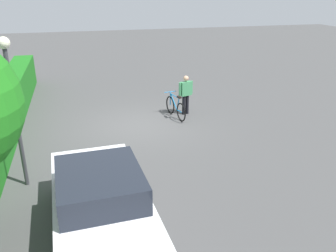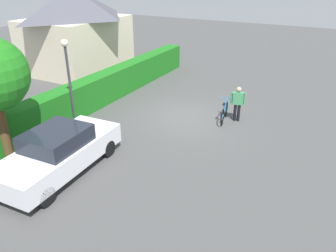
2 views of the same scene
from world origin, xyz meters
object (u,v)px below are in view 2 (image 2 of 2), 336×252
at_px(parked_car_near, 59,152).
at_px(bicycle, 224,112).
at_px(person_rider, 238,101).
at_px(street_lamp, 69,73).

relative_size(parked_car_near, bicycle, 2.75).
distance_m(bicycle, person_rider, 0.75).
bearing_deg(street_lamp, bicycle, -52.91).
height_order(parked_car_near, person_rider, person_rider).
distance_m(parked_car_near, street_lamp, 3.54).
relative_size(bicycle, street_lamp, 0.44).
height_order(bicycle, person_rider, person_rider).
height_order(parked_car_near, bicycle, parked_car_near).
relative_size(person_rider, street_lamp, 0.42).
bearing_deg(parked_car_near, street_lamp, 33.82).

